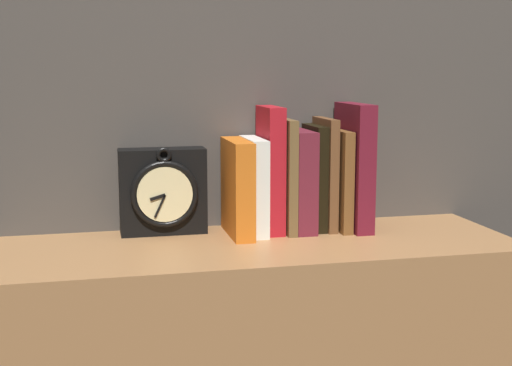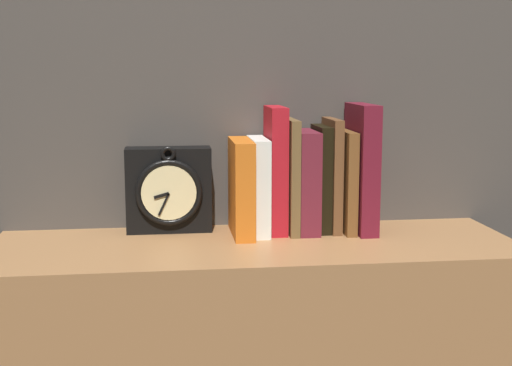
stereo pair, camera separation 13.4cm
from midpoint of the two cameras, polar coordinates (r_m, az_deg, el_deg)
The scene contains 11 objects.
wall_back at distance 1.51m, azimuth 1.63°, elevation 11.33°, with size 6.00×0.05×2.60m.
clock at distance 1.44m, azimuth -4.38°, elevation -0.57°, with size 0.17×0.08×0.18m.
book_slot0_orange at distance 1.41m, azimuth 1.52°, elevation -0.39°, with size 0.04×0.16×0.19m.
book_slot1_white at distance 1.43m, azimuth 2.88°, elevation -0.25°, with size 0.03×0.14×0.19m.
book_slot2_red at distance 1.44m, azimuth 4.25°, elevation 1.05°, with size 0.03×0.12×0.25m.
book_slot3_brown at distance 1.44m, azimuth 5.42°, elevation 0.56°, with size 0.02×0.13×0.23m.
book_slot4_maroon at distance 1.45m, azimuth 6.60°, elevation 0.11°, with size 0.04×0.13×0.21m.
book_slot5_black at distance 1.46m, azimuth 7.84°, elevation 0.36°, with size 0.02×0.12×0.21m.
book_slot6_brown at distance 1.47m, azimuth 8.69°, elevation 0.64°, with size 0.02×0.12×0.23m.
book_slot7_brown at distance 1.47m, azimuth 9.72°, elevation 0.16°, with size 0.02×0.14×0.21m.
book_slot8_maroon at distance 1.47m, azimuth 11.03°, elevation 1.17°, with size 0.04×0.15×0.26m.
Camera 2 is at (-0.17, -1.31, 1.25)m, focal length 50.00 mm.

